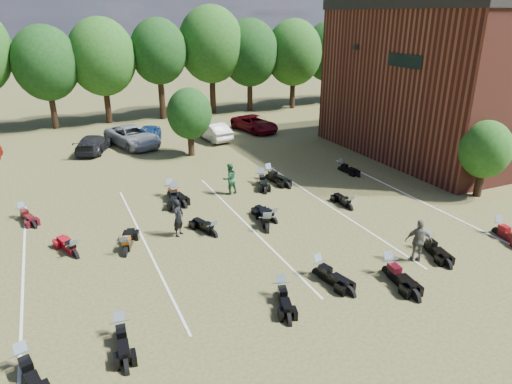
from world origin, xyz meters
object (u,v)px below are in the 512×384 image
car_4 (148,135)px  motorcycle_0 (25,370)px  person_black (178,218)px  person_green (230,179)px  motorcycle_3 (318,275)px  person_grey (419,241)px  motorcycle_7 (75,256)px  motorcycle_14 (24,218)px

car_4 → motorcycle_0: 25.09m
car_4 → person_black: (-2.18, -16.92, 0.22)m
person_green → motorcycle_3: (-0.03, -9.73, -0.92)m
person_grey → motorcycle_7: person_grey is taller
motorcycle_3 → motorcycle_14: motorcycle_3 is taller
person_grey → car_4: bearing=-42.8°
person_grey → motorcycle_3: person_grey is taller
person_green → car_4: bearing=-91.9°
person_black → motorcycle_7: size_ratio=0.84×
car_4 → motorcycle_3: size_ratio=1.78×
person_grey → motorcycle_14: 19.16m
motorcycle_3 → motorcycle_14: 15.39m
motorcycle_0 → motorcycle_7: 6.76m
person_green → person_grey: 11.29m
car_4 → motorcycle_0: car_4 is taller
person_green → motorcycle_0: size_ratio=0.82×
person_grey → person_green: bearing=-35.2°
car_4 → motorcycle_7: bearing=-87.4°
motorcycle_14 → person_black: bearing=-57.0°
person_green → motorcycle_7: bearing=14.7°
motorcycle_7 → person_grey: bearing=134.4°
person_black → person_green: 5.71m
person_black → car_4: bearing=36.8°
motorcycle_3 → car_4: bearing=83.1°
person_black → person_green: size_ratio=0.99×
person_black → motorcycle_3: person_black is taller
motorcycle_3 → person_grey: bearing=-20.8°
person_black → person_grey: bearing=-83.3°
motorcycle_0 → motorcycle_7: motorcycle_0 is taller
motorcycle_0 → motorcycle_14: motorcycle_0 is taller
person_green → person_grey: person_grey is taller
person_green → motorcycle_7: (-8.74, -4.09, -0.92)m
car_4 → person_grey: bearing=-50.6°
motorcycle_0 → motorcycle_3: bearing=-9.8°
person_grey → motorcycle_0: 14.97m
person_grey → motorcycle_7: (-13.08, 6.34, -0.93)m
person_green → motorcycle_3: bearing=79.5°
car_4 → motorcycle_7: (-6.80, -17.04, -0.69)m
motorcycle_14 → car_4: bearing=33.6°
person_black → motorcycle_14: bearing=96.3°
motorcycle_3 → motorcycle_7: size_ratio=1.05×
motorcycle_7 → motorcycle_0: bearing=54.3°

